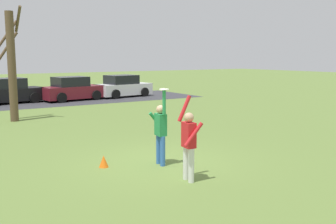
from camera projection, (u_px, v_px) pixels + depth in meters
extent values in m
plane|color=olive|center=(159.00, 162.00, 11.03)|extent=(120.00, 120.00, 0.00)
cylinder|color=#3366B7|center=(159.00, 149.00, 10.86)|extent=(0.14, 0.14, 0.82)
cylinder|color=#3366B7|center=(163.00, 151.00, 10.63)|extent=(0.14, 0.14, 0.82)
cube|color=#238447|center=(161.00, 125.00, 10.64)|extent=(0.26, 0.38, 0.60)
sphere|color=tan|center=(161.00, 109.00, 10.58)|extent=(0.23, 0.23, 0.23)
cylinder|color=#238447|center=(157.00, 122.00, 10.83)|extent=(0.49, 0.14, 0.57)
cylinder|color=#238447|center=(164.00, 102.00, 10.35)|extent=(0.09, 0.09, 0.66)
cylinder|color=silver|center=(191.00, 165.00, 9.23)|extent=(0.14, 0.14, 0.82)
cylinder|color=silver|center=(186.00, 163.00, 9.46)|extent=(0.14, 0.14, 0.82)
cube|color=red|center=(189.00, 135.00, 9.25)|extent=(0.26, 0.38, 0.60)
sphere|color=tan|center=(189.00, 117.00, 9.19)|extent=(0.23, 0.23, 0.23)
cylinder|color=red|center=(194.00, 135.00, 9.04)|extent=(0.49, 0.14, 0.57)
cylinder|color=red|center=(184.00, 109.00, 9.36)|extent=(0.36, 0.12, 0.64)
cylinder|color=white|center=(164.00, 89.00, 10.30)|extent=(0.25, 0.25, 0.02)
cube|color=black|center=(9.00, 95.00, 24.82)|extent=(4.31, 2.37, 0.80)
cube|color=black|center=(6.00, 83.00, 24.62)|extent=(2.31, 1.92, 0.64)
cylinder|color=black|center=(24.00, 96.00, 26.36)|extent=(0.68, 0.31, 0.66)
cylinder|color=black|center=(35.00, 98.00, 25.00)|extent=(0.68, 0.31, 0.66)
cube|color=maroon|center=(73.00, 92.00, 26.49)|extent=(4.31, 2.37, 0.80)
cube|color=black|center=(70.00, 82.00, 26.29)|extent=(2.31, 1.92, 0.64)
cylinder|color=black|center=(83.00, 93.00, 28.03)|extent=(0.68, 0.31, 0.66)
cylinder|color=black|center=(96.00, 95.00, 26.67)|extent=(0.68, 0.31, 0.66)
cylinder|color=black|center=(49.00, 96.00, 26.37)|extent=(0.68, 0.31, 0.66)
cylinder|color=black|center=(62.00, 98.00, 25.01)|extent=(0.68, 0.31, 0.66)
cube|color=white|center=(123.00, 89.00, 28.80)|extent=(4.31, 2.37, 0.80)
cube|color=black|center=(121.00, 79.00, 28.60)|extent=(2.31, 1.92, 0.64)
cylinder|color=black|center=(130.00, 90.00, 30.34)|extent=(0.68, 0.31, 0.66)
cylinder|color=black|center=(145.00, 92.00, 28.98)|extent=(0.68, 0.31, 0.66)
cylinder|color=black|center=(102.00, 92.00, 28.68)|extent=(0.68, 0.31, 0.66)
cylinder|color=black|center=(116.00, 94.00, 27.32)|extent=(0.68, 0.31, 0.66)
cube|color=#38383D|center=(46.00, 101.00, 25.80)|extent=(21.18, 6.40, 0.01)
cylinder|color=brown|center=(12.00, 67.00, 17.69)|extent=(0.36, 0.36, 4.94)
cylinder|color=brown|center=(6.00, 49.00, 17.97)|extent=(1.20, 0.35, 1.59)
cylinder|color=brown|center=(3.00, 39.00, 17.96)|extent=(1.41, 0.49, 1.79)
cylinder|color=brown|center=(18.00, 19.00, 17.62)|extent=(0.19, 0.88, 1.13)
cone|color=orange|center=(104.00, 161.00, 10.54)|extent=(0.26, 0.26, 0.32)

